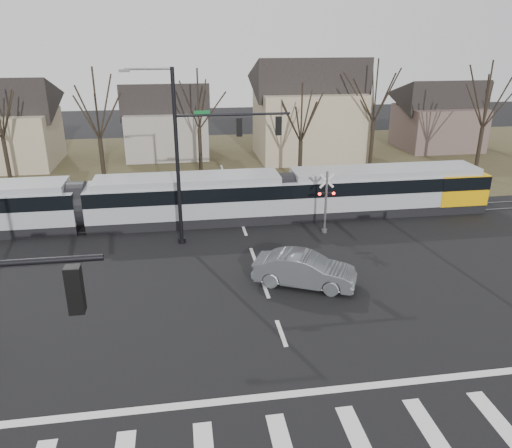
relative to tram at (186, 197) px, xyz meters
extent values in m
plane|color=black|center=(3.62, -16.00, -1.73)|extent=(140.00, 140.00, 0.00)
cube|color=#38331E|center=(3.62, 16.00, -1.72)|extent=(140.00, 28.00, 0.01)
cube|color=silver|center=(2.42, -20.00, -1.72)|extent=(0.60, 2.60, 0.01)
cube|color=silver|center=(4.82, -20.00, -1.72)|extent=(0.60, 2.60, 0.01)
cube|color=silver|center=(7.22, -20.00, -1.72)|extent=(0.60, 2.60, 0.01)
cube|color=silver|center=(9.62, -20.00, -1.72)|extent=(0.60, 2.60, 0.01)
cube|color=silver|center=(3.62, -17.80, -1.72)|extent=(28.00, 0.35, 0.01)
cube|color=silver|center=(3.62, -14.00, -1.72)|extent=(0.18, 2.00, 0.01)
cube|color=silver|center=(3.62, -10.00, -1.72)|extent=(0.18, 2.00, 0.01)
cube|color=silver|center=(3.62, -6.00, -1.72)|extent=(0.18, 2.00, 0.01)
cube|color=silver|center=(3.62, -2.00, -1.72)|extent=(0.18, 2.00, 0.01)
cube|color=silver|center=(3.62, 2.00, -1.72)|extent=(0.18, 2.00, 0.01)
cube|color=silver|center=(3.62, 6.00, -1.72)|extent=(0.18, 2.00, 0.01)
cube|color=silver|center=(3.62, 10.00, -1.72)|extent=(0.18, 2.00, 0.01)
cube|color=silver|center=(3.62, 14.00, -1.72)|extent=(0.18, 2.00, 0.01)
cube|color=#59595E|center=(3.62, -0.90, -1.70)|extent=(90.00, 0.12, 0.06)
cube|color=#59595E|center=(3.62, 0.50, -1.70)|extent=(90.00, 0.12, 0.06)
cube|color=gray|center=(0.19, 0.00, -0.14)|extent=(13.03, 3.04, 3.17)
cube|color=black|center=(0.19, 0.00, 0.50)|extent=(13.05, 3.08, 0.92)
cube|color=gray|center=(13.76, 0.00, -0.14)|extent=(14.11, 3.04, 3.17)
cube|color=black|center=(13.76, 0.00, 0.50)|extent=(14.13, 3.08, 0.92)
cube|color=#E8A207|center=(19.08, 0.00, -0.04)|extent=(3.47, 3.11, 2.12)
imported|color=#4D5155|center=(5.62, -9.92, -0.89)|extent=(5.66, 6.45, 1.68)
cube|color=black|center=(-2.53, -22.00, 5.17)|extent=(0.32, 0.32, 1.05)
sphere|color=#FF0C07|center=(-2.53, -22.00, 5.50)|extent=(0.22, 0.22, 0.22)
cylinder|color=black|center=(-0.38, -3.50, 3.37)|extent=(0.22, 0.22, 10.20)
cylinder|color=black|center=(-0.38, -3.50, -1.58)|extent=(0.44, 0.44, 0.30)
cylinder|color=black|center=(2.87, -3.50, 5.87)|extent=(6.50, 0.14, 0.14)
cube|color=#0C5926|center=(1.12, -3.50, 6.02)|extent=(0.90, 0.03, 0.22)
cube|color=black|center=(3.19, -3.50, 5.17)|extent=(0.32, 0.32, 1.05)
sphere|color=#FF0C07|center=(3.19, -3.50, 5.50)|extent=(0.22, 0.22, 0.22)
cube|color=black|center=(5.47, -3.50, 5.17)|extent=(0.32, 0.32, 1.05)
sphere|color=#FF0C07|center=(5.47, -3.50, 5.50)|extent=(0.22, 0.22, 0.22)
cube|color=#59595B|center=(-2.88, -3.50, 8.29)|extent=(0.55, 0.22, 0.14)
cylinder|color=#59595B|center=(8.62, -3.20, 0.27)|extent=(0.14, 0.14, 4.00)
cylinder|color=#59595B|center=(8.62, -3.20, -1.63)|extent=(0.36, 0.36, 0.20)
cube|color=silver|center=(8.62, -3.20, 1.67)|extent=(0.95, 0.04, 0.95)
cube|color=silver|center=(8.62, -3.20, 1.67)|extent=(0.95, 0.04, 0.95)
cube|color=black|center=(8.62, -3.20, 0.87)|extent=(1.00, 0.10, 0.12)
sphere|color=#FF0C07|center=(8.17, -3.28, 0.87)|extent=(0.18, 0.18, 0.18)
sphere|color=#FF0C07|center=(9.07, -3.28, 0.87)|extent=(0.18, 0.18, 0.18)
cube|color=tan|center=(-16.38, 18.00, 0.77)|extent=(9.00, 8.00, 5.00)
cube|color=gray|center=(-1.38, 20.00, 0.52)|extent=(8.00, 7.00, 4.50)
cube|color=tan|center=(12.62, 17.00, 1.52)|extent=(10.00, 8.00, 6.50)
cube|color=brown|center=(27.62, 19.00, 0.52)|extent=(8.00, 7.00, 4.50)
camera|label=1|loc=(-0.21, -31.67, 10.18)|focal=35.00mm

